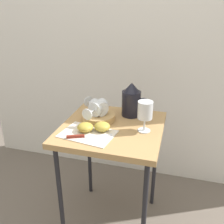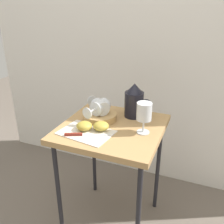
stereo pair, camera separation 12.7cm
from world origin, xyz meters
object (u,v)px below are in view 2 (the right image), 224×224
pitcher (134,103)px  wine_glass_tipped_far (100,107)px  wine_glass_upright (144,113)px  apple_half_left (84,126)px  basket_tray (100,116)px  wine_glass_tipped_near (100,107)px  table (112,137)px  apple_half_right (101,126)px  knife (80,135)px

pitcher → wine_glass_tipped_far: bearing=-147.1°
wine_glass_upright → wine_glass_tipped_far: wine_glass_upright is taller
wine_glass_upright → apple_half_left: wine_glass_upright is taller
basket_tray → wine_glass_tipped_near: 0.06m
table → apple_half_right: (-0.03, -0.07, 0.09)m
basket_tray → apple_half_right: size_ratio=2.29×
pitcher → wine_glass_upright: (0.10, -0.17, 0.03)m
knife → wine_glass_tipped_near: bearing=87.2°
wine_glass_tipped_far → apple_half_left: (-0.02, -0.15, -0.05)m
pitcher → wine_glass_tipped_near: bearing=-144.4°
pitcher → apple_half_left: bearing=-124.6°
wine_glass_tipped_near → wine_glass_tipped_far: (-0.00, 0.01, -0.00)m
wine_glass_upright → wine_glass_tipped_far: 0.27m
basket_tray → pitcher: size_ratio=0.94×
apple_half_left → apple_half_right: (0.08, 0.03, 0.00)m
apple_half_right → apple_half_left: bearing=-159.2°
wine_glass_upright → apple_half_left: size_ratio=2.00×
wine_glass_tipped_near → knife: wine_glass_tipped_near is taller
wine_glass_upright → apple_half_right: bearing=-163.6°
wine_glass_upright → knife: 0.32m
wine_glass_tipped_far → wine_glass_tipped_near: bearing=-71.3°
basket_tray → apple_half_left: (-0.02, -0.15, 0.01)m
wine_glass_upright → knife: size_ratio=0.77×
table → apple_half_left: bearing=-138.7°
table → wine_glass_tipped_near: wine_glass_tipped_near is taller
wine_glass_tipped_near → knife: 0.21m
pitcher → apple_half_left: size_ratio=2.43×
table → pitcher: pitcher is taller
apple_half_right → knife: (-0.07, -0.09, -0.02)m
basket_tray → knife: basket_tray is taller
pitcher → basket_tray: bearing=-145.4°
basket_tray → wine_glass_tipped_near: (-0.00, -0.00, 0.06)m
wine_glass_upright → wine_glass_tipped_near: (-0.26, 0.06, -0.03)m
basket_tray → wine_glass_tipped_far: bearing=123.7°
pitcher → apple_half_left: 0.32m
pitcher → wine_glass_tipped_near: 0.20m
apple_half_right → knife: 0.11m
table → wine_glass_tipped_near: (-0.09, 0.05, 0.14)m
apple_half_right → wine_glass_tipped_near: bearing=117.5°
apple_half_right → pitcher: bearing=66.4°
table → apple_half_left: (-0.11, -0.10, 0.09)m
wine_glass_tipped_far → wine_glass_upright: bearing=-13.7°
table → wine_glass_tipped_near: 0.17m
pitcher → apple_half_right: (-0.10, -0.23, -0.05)m
basket_tray → wine_glass_upright: 0.28m
pitcher → wine_glass_tipped_near: size_ratio=1.19×
wine_glass_tipped_near → knife: size_ratio=0.79×
apple_half_left → apple_half_right: same height
basket_tray → table: bearing=-29.4°
pitcher → apple_half_left: (-0.18, -0.26, -0.05)m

